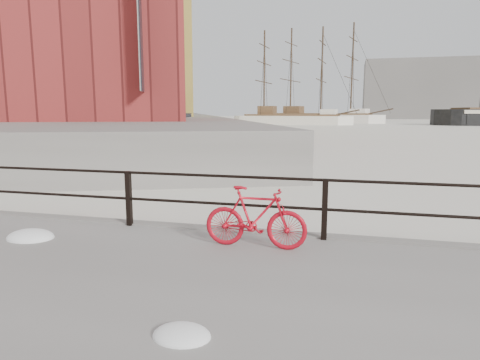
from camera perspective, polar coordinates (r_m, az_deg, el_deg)
The scene contains 13 objects.
ground at distance 7.42m, azimuth 11.09°, elevation -10.02°, with size 400.00×400.00×0.00m, color white.
far_quay at distance 88.73m, azimuth -12.74°, elevation 7.97°, with size 24.00×150.00×1.80m, color gray.
guardrail at distance 7.05m, azimuth 11.22°, elevation -3.87°, with size 28.00×0.10×1.00m, color black, non-canonical shape.
bicycle at distance 6.51m, azimuth 2.06°, elevation -5.00°, with size 1.57×0.24×0.95m, color red.
schooner_mid at distance 92.44m, azimuth 10.50°, elevation 7.52°, with size 28.62×12.11×20.62m, color silver, non-canonical shape.
schooner_left at distance 79.60m, azimuth 6.87°, elevation 7.37°, with size 23.23×10.56×17.76m, color silver, non-canonical shape.
workboat_near at distance 46.16m, azimuth -13.80°, elevation 5.91°, with size 11.29×3.76×7.00m, color black, non-canonical shape.
workboat_far at distance 61.65m, azimuth -20.96°, elevation 6.32°, with size 11.41×3.94×7.00m, color black, non-canonical shape.
apartment_mustard at distance 57.21m, azimuth -18.37°, elevation 19.28°, with size 22.00×15.00×22.20m, color gold.
apartment_cream at distance 79.61m, azimuth -15.19°, elevation 16.07°, with size 20.00×15.00×21.20m, color beige.
apartment_grey at distance 101.45m, azimuth -13.54°, elevation 15.14°, with size 22.00×15.00×23.20m, color gray.
apartment_brick at distance 124.16m, azimuth -12.42°, elevation 13.57°, with size 24.00×15.00×21.20m, color maroon.
industrial_west at distance 148.46m, azimuth 22.47°, elevation 11.03°, with size 32.00×18.00×18.00m, color gray.
Camera 1 is at (0.35, -7.01, 2.42)m, focal length 32.00 mm.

